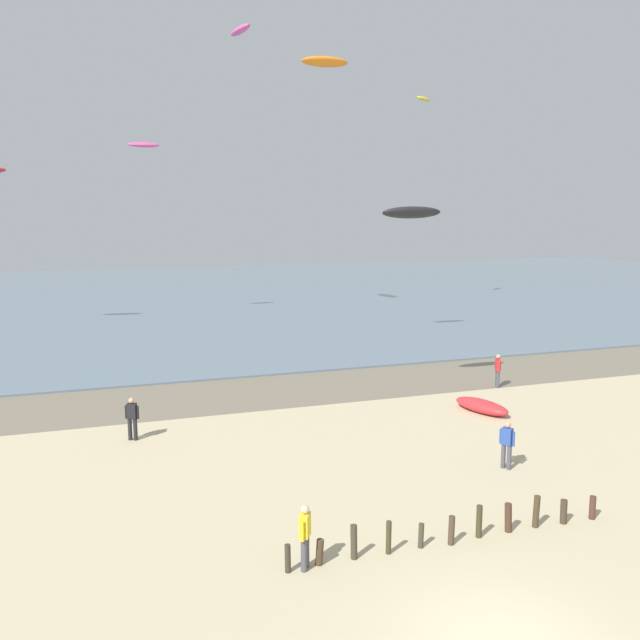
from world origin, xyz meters
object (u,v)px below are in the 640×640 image
object	(u,v)px
person_by_waterline	(498,370)
kite_aloft_0	(412,212)
person_left_flank	(305,535)
grounded_kite	(482,406)
kite_aloft_5	(143,145)
person_nearest_camera	(507,443)
kite_aloft_4	(423,99)
person_mid_beach	(132,417)
kite_aloft_1	(240,30)
kite_aloft_3	(325,62)

from	to	relation	value
person_by_waterline	kite_aloft_0	size ratio (longest dim) A/B	0.57
person_by_waterline	kite_aloft_0	distance (m)	9.33
person_left_flank	grounded_kite	world-z (taller)	person_left_flank
kite_aloft_5	person_by_waterline	bearing A→B (deg)	114.25
person_by_waterline	grounded_kite	size ratio (longest dim) A/B	0.60
person_nearest_camera	kite_aloft_4	xyz separation A→B (m)	(14.96, 36.19, 17.48)
person_mid_beach	kite_aloft_0	bearing A→B (deg)	10.13
person_by_waterline	kite_aloft_4	xyz separation A→B (m)	(9.05, 26.58, 17.48)
person_nearest_camera	grounded_kite	world-z (taller)	person_nearest_camera
kite_aloft_1	kite_aloft_5	world-z (taller)	kite_aloft_1
kite_aloft_0	kite_aloft_5	bearing A→B (deg)	-72.19
kite_aloft_0	person_mid_beach	bearing A→B (deg)	7.42
kite_aloft_3	kite_aloft_4	size ratio (longest dim) A/B	1.26
person_mid_beach	kite_aloft_3	bearing A→B (deg)	44.03
kite_aloft_1	kite_aloft_5	xyz separation A→B (m)	(-7.00, 3.27, -8.13)
kite_aloft_3	kite_aloft_4	distance (m)	23.00
kite_aloft_0	kite_aloft_3	bearing A→B (deg)	-86.12
grounded_kite	kite_aloft_0	distance (m)	9.41
person_left_flank	kite_aloft_1	xyz separation A→B (m)	(6.74, 36.88, 21.02)
person_mid_beach	kite_aloft_3	distance (m)	23.30
kite_aloft_5	kite_aloft_1	bearing A→B (deg)	149.81
person_left_flank	kite_aloft_1	bearing A→B (deg)	79.64
person_mid_beach	person_left_flank	world-z (taller)	same
person_by_waterline	person_mid_beach	bearing A→B (deg)	-172.73
person_nearest_camera	person_by_waterline	world-z (taller)	same
kite_aloft_3	kite_aloft_4	bearing A→B (deg)	51.26
person_nearest_camera	person_mid_beach	distance (m)	14.17
grounded_kite	kite_aloft_3	bearing A→B (deg)	175.14
kite_aloft_4	kite_aloft_5	bearing A→B (deg)	-36.21
person_left_flank	grounded_kite	distance (m)	15.46
person_left_flank	kite_aloft_1	world-z (taller)	kite_aloft_1
person_by_waterline	kite_aloft_3	size ratio (longest dim) A/B	0.63
kite_aloft_5	person_nearest_camera	bearing A→B (deg)	98.80
person_mid_beach	grounded_kite	bearing A→B (deg)	-4.52
kite_aloft_4	kite_aloft_0	bearing A→B (deg)	25.41
grounded_kite	kite_aloft_5	world-z (taller)	kite_aloft_5
person_left_flank	kite_aloft_3	size ratio (longest dim) A/B	0.63
grounded_kite	kite_aloft_3	xyz separation A→B (m)	(-2.98, 12.78, 16.90)
kite_aloft_1	grounded_kite	bearing A→B (deg)	-177.50
person_by_waterline	kite_aloft_5	bearing A→B (deg)	119.39
kite_aloft_1	kite_aloft_4	xyz separation A→B (m)	(16.90, 3.48, -3.54)
grounded_kite	person_left_flank	bearing A→B (deg)	-66.21
person_mid_beach	kite_aloft_4	bearing A→B (deg)	46.82
person_nearest_camera	kite_aloft_1	xyz separation A→B (m)	(-1.94, 32.71, 21.02)
kite_aloft_0	kite_aloft_1	bearing A→B (deg)	-85.64
person_left_flank	kite_aloft_0	bearing A→B (deg)	55.19
person_mid_beach	person_left_flank	bearing A→B (deg)	-73.22
person_by_waterline	grounded_kite	bearing A→B (deg)	-131.47
person_left_flank	kite_aloft_3	xyz separation A→B (m)	(8.53, 23.07, 16.27)
kite_aloft_4	kite_aloft_5	world-z (taller)	kite_aloft_4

